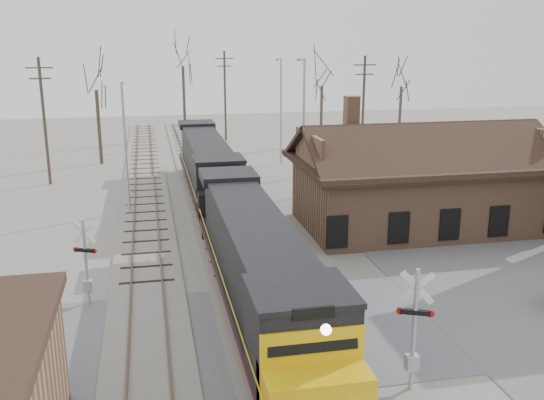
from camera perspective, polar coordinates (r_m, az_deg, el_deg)
The scene contains 19 objects.
ground at distance 24.46m, azimuth -0.73°, elevation -12.48°, with size 140.00×140.00×0.00m, color gray.
road at distance 24.46m, azimuth -0.73°, elevation -12.45°, with size 60.00×9.00×0.03m, color #5B5B60.
track_main at distance 38.22m, azimuth -5.04°, elevation -2.07°, with size 3.40×90.00×0.24m.
track_siding at distance 38.00m, azimuth -11.79°, elevation -2.45°, with size 3.40×90.00×0.24m.
depot at distance 38.04m, azimuth 13.68°, elevation 1.12°, with size 15.20×9.31×7.90m.
locomotive_lead at distance 24.40m, azimuth -1.20°, elevation -6.62°, with size 2.94×19.72×4.38m.
locomotive_trailing at distance 43.43m, azimuth -6.05°, elevation 3.05°, with size 2.94×19.72×4.14m.
crossbuck_near at distance 20.69m, azimuth 13.20°, elevation -12.19°, with size 1.14×0.56×4.25m.
crossbuck_far at distance 27.42m, azimuth -17.08°, elevation -5.88°, with size 1.03×0.52×3.85m.
streetlight_a at distance 40.74m, azimuth -13.65°, elevation 5.50°, with size 0.25×2.04×8.57m.
streetlight_b at distance 43.52m, azimuth 2.95°, elevation 7.40°, with size 0.25×2.04×9.89m.
streetlight_c at distance 55.32m, azimuth 0.81°, elevation 8.85°, with size 0.25×2.04×9.47m.
utility_pole_a at distance 50.30m, azimuth -20.65°, elevation 7.12°, with size 2.00×0.24×9.85m.
utility_pole_b at distance 68.07m, azimuth -4.44°, elevation 9.87°, with size 2.00×0.24×9.80m.
utility_pole_c at distance 54.61m, azimuth 8.57°, elevation 8.42°, with size 2.00×0.24×9.75m.
tree_b at distance 57.01m, azimuth -16.29°, elevation 11.00°, with size 4.47×4.47×10.95m.
tree_c at distance 70.79m, azimuth -8.43°, elevation 13.44°, with size 5.40×5.40×13.22m.
tree_d at distance 65.97m, azimuth 4.74°, elevation 11.57°, with size 4.17×4.17×10.22m.
tree_e at distance 67.32m, azimuth 12.13°, elevation 11.25°, with size 4.10×4.10×10.04m.
Camera 1 is at (-4.10, -21.28, 11.35)m, focal length 40.00 mm.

